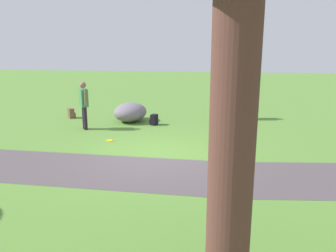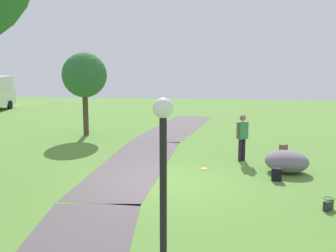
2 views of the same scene
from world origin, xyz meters
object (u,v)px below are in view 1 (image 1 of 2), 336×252
(lawn_boulder, at_px, (130,112))
(handbag_on_grass, at_px, (218,117))
(woman_with_handbag, at_px, (237,96))
(man_near_boulder, at_px, (84,102))
(spare_backpack_on_lawn, at_px, (71,113))
(backpack_by_boulder, at_px, (154,120))
(frisbee_on_grass, at_px, (110,141))

(lawn_boulder, relative_size, handbag_on_grass, 4.57)
(lawn_boulder, distance_m, handbag_on_grass, 3.44)
(woman_with_handbag, xyz_separation_m, man_near_boulder, (5.48, 2.22, 0.03))
(lawn_boulder, xyz_separation_m, spare_backpack_on_lawn, (2.53, -0.30, -0.17))
(man_near_boulder, relative_size, backpack_by_boulder, 4.27)
(man_near_boulder, bearing_deg, frisbee_on_grass, 133.56)
(woman_with_handbag, xyz_separation_m, frisbee_on_grass, (4.21, 3.56, -0.95))
(woman_with_handbag, relative_size, backpack_by_boulder, 4.15)
(woman_with_handbag, bearing_deg, backpack_by_boulder, 22.55)
(handbag_on_grass, height_order, backpack_by_boulder, backpack_by_boulder)
(lawn_boulder, xyz_separation_m, woman_with_handbag, (-4.13, -0.84, 0.59))
(lawn_boulder, bearing_deg, spare_backpack_on_lawn, -6.81)
(handbag_on_grass, bearing_deg, lawn_boulder, 7.91)
(backpack_by_boulder, distance_m, spare_backpack_on_lawn, 3.61)
(lawn_boulder, distance_m, backpack_by_boulder, 1.11)
(frisbee_on_grass, bearing_deg, handbag_on_grass, -137.55)
(man_near_boulder, bearing_deg, handbag_on_grass, -158.70)
(man_near_boulder, bearing_deg, spare_backpack_on_lawn, -55.24)
(woman_with_handbag, xyz_separation_m, handbag_on_grass, (0.72, 0.37, -0.82))
(lawn_boulder, xyz_separation_m, handbag_on_grass, (-3.40, -0.47, -0.23))
(handbag_on_grass, xyz_separation_m, backpack_by_boulder, (2.41, 0.93, 0.05))
(backpack_by_boulder, bearing_deg, woman_with_handbag, -157.45)
(woman_with_handbag, distance_m, backpack_by_boulder, 3.47)
(woman_with_handbag, bearing_deg, spare_backpack_on_lawn, 4.62)
(woman_with_handbag, height_order, frisbee_on_grass, woman_with_handbag)
(backpack_by_boulder, height_order, spare_backpack_on_lawn, same)
(woman_with_handbag, relative_size, man_near_boulder, 0.97)
(handbag_on_grass, bearing_deg, backpack_by_boulder, 21.18)
(lawn_boulder, bearing_deg, man_near_boulder, 45.56)
(frisbee_on_grass, bearing_deg, woman_with_handbag, -139.80)
(backpack_by_boulder, relative_size, spare_backpack_on_lawn, 1.00)
(frisbee_on_grass, bearing_deg, spare_backpack_on_lawn, -51.07)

